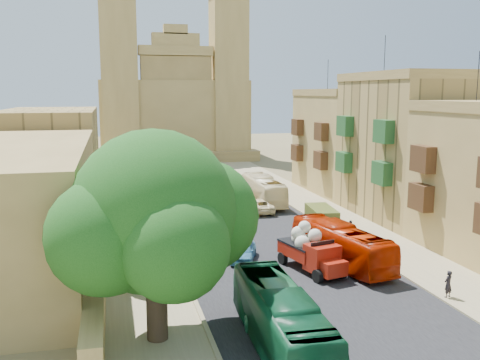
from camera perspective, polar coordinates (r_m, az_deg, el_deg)
name	(u,v)px	position (r m, az deg, el deg)	size (l,w,h in m)	color
ground	(374,355)	(26.51, 14.09, -17.65)	(260.00, 260.00, 0.00)	brown
road_surface	(231,213)	(53.38, -1.02, -3.56)	(14.00, 140.00, 0.01)	black
sidewalk_east	(320,208)	(56.17, 8.49, -3.01)	(5.00, 140.00, 0.01)	#978863
sidewalk_west	(134,218)	(52.18, -11.27, -4.04)	(5.00, 140.00, 0.01)	#978863
kerb_east	(297,209)	(55.28, 6.09, -3.10)	(0.25, 140.00, 0.12)	#978863
kerb_west	(160,216)	(52.32, -8.54, -3.87)	(0.25, 140.00, 0.12)	#978863
townhouse_c	(404,145)	(53.55, 17.13, 3.56)	(9.00, 14.00, 17.40)	tan
townhouse_d	(343,141)	(65.98, 10.88, 4.16)	(9.00, 14.00, 15.90)	#A28449
west_wall	(99,239)	(42.25, -14.79, -6.09)	(1.00, 40.00, 1.80)	#A28449
west_building_low	(14,205)	(40.08, -22.93, -2.50)	(10.00, 28.00, 8.40)	olive
west_building_mid	(52,153)	(65.47, -19.42, 2.74)	(10.00, 22.00, 10.00)	tan
church	(173,106)	(100.06, -7.21, 7.88)	(28.00, 22.50, 36.30)	#A28449
ficus_tree	(156,218)	(25.53, -8.90, -3.98)	(10.28, 9.46, 10.28)	#3C2B1E
street_tree_a	(137,233)	(33.92, -10.94, -5.58)	(3.19, 3.19, 4.90)	#3C2B1E
street_tree_b	(130,196)	(45.60, -11.70, -1.65)	(3.28, 3.28, 5.05)	#3C2B1E
street_tree_c	(125,174)	(57.41, -12.15, 0.67)	(3.37, 3.37, 5.18)	#3C2B1E
street_tree_d	(122,159)	(69.29, -12.44, 2.19)	(3.47, 3.47, 5.33)	#3C2B1E
red_truck	(311,250)	(36.46, 7.62, -7.44)	(3.36, 5.91, 3.28)	#9B1A0B
olive_pickup	(321,218)	(47.85, 8.69, -4.06)	(2.53, 4.76, 1.88)	#505A21
bus_green_north	(281,320)	(25.72, 4.37, -14.65)	(2.46, 10.52, 2.93)	#135934
bus_red_east	(341,245)	(38.27, 10.68, -6.78)	(2.34, 10.01, 2.79)	#B92000
bus_cream_east	(263,190)	(57.86, 2.51, -1.08)	(2.45, 10.49, 2.92)	#FFEAB3
car_blue_a	(243,251)	(38.58, 0.37, -7.59)	(1.61, 3.99, 1.36)	teal
car_white_a	(230,213)	(50.72, -1.12, -3.54)	(1.29, 3.70, 1.22)	silver
car_cream	(258,206)	(53.65, 1.95, -2.75)	(2.28, 4.95, 1.38)	#FCE7B0
car_dkblue	(164,180)	(70.60, -8.06, -0.01)	(1.58, 3.90, 1.13)	#0F144A
car_white_b	(232,184)	(66.78, -0.90, -0.43)	(1.41, 3.50, 1.19)	silver
car_blue_b	(186,171)	(77.43, -5.74, 0.93)	(1.42, 4.06, 1.34)	#406DC3
pedestrian_a	(448,284)	(34.12, 21.31, -10.30)	(0.59, 0.39, 1.63)	black
pedestrian_c	(350,230)	(44.94, 11.69, -5.20)	(0.92, 0.38, 1.57)	#34343A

